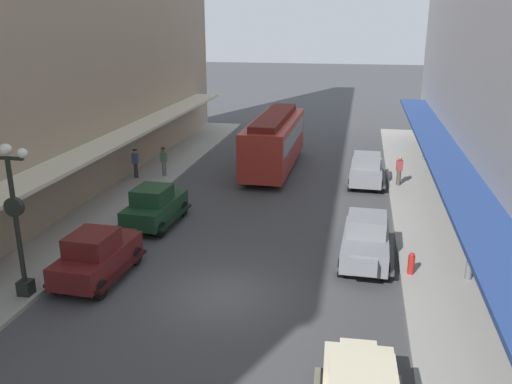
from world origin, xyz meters
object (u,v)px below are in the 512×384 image
Objects in this scene: fire_hydrant at (411,263)px; pedestrian_1 at (164,161)px; parked_car_0 at (366,240)px; parked_car_4 at (97,254)px; parked_car_3 at (366,169)px; lamp_post_with_clock at (15,215)px; streetcar at (274,139)px; pedestrian_2 at (471,257)px; pedestrian_0 at (425,147)px; pedestrian_3 at (399,170)px; pedestrian_4 at (136,163)px; parked_car_2 at (155,205)px.

pedestrian_1 is at bearing 141.51° from fire_hydrant.
parked_car_4 is at bearing -161.20° from parked_car_0.
lamp_post_with_clock is (-11.16, -15.35, 2.04)m from parked_car_3.
streetcar is 16.49m from pedestrian_2.
pedestrian_0 is 1.00× the size of pedestrian_1.
pedestrian_1 is 18.49m from pedestrian_2.
pedestrian_3 is at bearing 50.04° from parked_car_4.
parked_car_0 is 2.57× the size of pedestrian_4.
pedestrian_1 is at bearing 91.83° from lamp_post_with_clock.
parked_car_4 is 2.63× the size of pedestrian_3.
pedestrian_1 is 1.61m from pedestrian_4.
parked_car_3 is at bearing 40.64° from parked_car_2.
parked_car_3 is at bearing 4.00° from pedestrian_1.
fire_hydrant is at bearing -33.79° from pedestrian_4.
streetcar is (3.86, 15.85, 0.96)m from parked_car_4.
fire_hydrant is 2.03m from pedestrian_2.
parked_car_2 is 5.26× the size of fire_hydrant.
parked_car_2 is 7.78m from lamp_post_with_clock.
parked_car_2 is 2.58× the size of pedestrian_1.
parked_car_2 reaches higher than pedestrian_3.
lamp_post_with_clock is at bearing -103.63° from parked_car_2.
parked_car_4 is 12.58m from pedestrian_4.
pedestrian_2 is at bearing 9.50° from parked_car_4.
pedestrian_2 is 1.00× the size of pedestrian_4.
pedestrian_2 is 19.35m from pedestrian_4.
parked_car_4 is at bearing -124.93° from parked_car_3.
lamp_post_with_clock reaches higher than pedestrian_0.
pedestrian_0 is (14.91, 21.29, -1.97)m from lamp_post_with_clock.
pedestrian_2 is at bearing -56.16° from streetcar.
pedestrian_1 is at bearing 145.21° from pedestrian_2.
pedestrian_1 is 1.00× the size of pedestrian_4.
pedestrian_0 reaches higher than pedestrian_3.
pedestrian_0 is at bearing 23.71° from pedestrian_1.
pedestrian_2 is at bearing -80.92° from pedestrian_3.
parked_car_4 reaches higher than pedestrian_2.
parked_car_2 is at bearing -144.63° from pedestrian_3.
streetcar is 6.84m from pedestrian_1.
lamp_post_with_clock is (-1.69, -1.80, 2.04)m from parked_car_4.
fire_hydrant is at bearing -81.98° from parked_car_3.
pedestrian_3 is (7.37, -2.44, -0.91)m from streetcar.
pedestrian_4 is (-16.64, 9.86, 0.00)m from pedestrian_2.
pedestrian_3 is (11.24, 13.41, 0.05)m from parked_car_4.
fire_hydrant is (11.06, 2.23, -0.38)m from parked_car_4.
parked_car_3 is 2.62× the size of pedestrian_3.
fire_hydrant is at bearing -16.55° from parked_car_2.
parked_car_3 and parked_car_4 have the same top height.
lamp_post_with_clock is at bearing -130.36° from pedestrian_3.
lamp_post_with_clock is at bearing -162.45° from fire_hydrant.
pedestrian_2 is (14.72, 3.99, -1.97)m from lamp_post_with_clock.
fire_hydrant is (1.59, -11.32, -0.38)m from parked_car_3.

